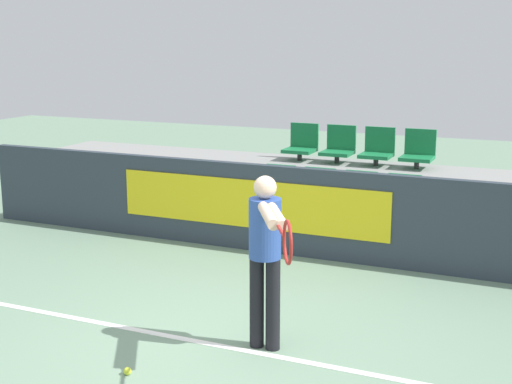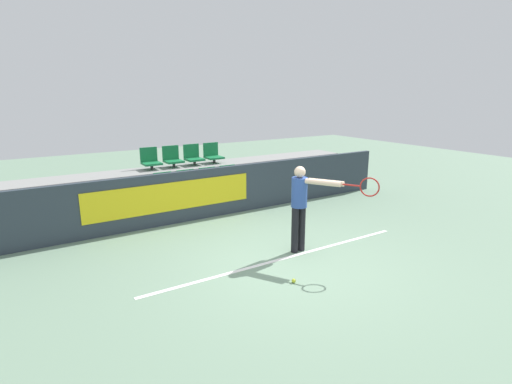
% 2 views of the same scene
% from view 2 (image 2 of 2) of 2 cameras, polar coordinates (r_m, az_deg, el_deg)
% --- Properties ---
extents(ground_plane, '(30.00, 30.00, 0.00)m').
position_cam_2_polar(ground_plane, '(6.99, 5.07, -9.93)').
color(ground_plane, gray).
extents(court_baseline, '(5.28, 0.08, 0.01)m').
position_cam_2_polar(court_baseline, '(7.12, 4.15, -9.40)').
color(court_baseline, white).
rests_on(court_baseline, ground).
extents(barrier_wall, '(10.29, 0.14, 1.15)m').
position_cam_2_polar(barrier_wall, '(9.28, -6.56, -0.10)').
color(barrier_wall, '#2D3842').
rests_on(barrier_wall, ground).
extents(bleacher_tier_front, '(9.89, 0.94, 0.48)m').
position_cam_2_polar(bleacher_tier_front, '(9.86, -7.79, -1.30)').
color(bleacher_tier_front, gray).
rests_on(bleacher_tier_front, ground).
extents(bleacher_tier_middle, '(9.89, 0.94, 0.96)m').
position_cam_2_polar(bleacher_tier_middle, '(10.64, -9.97, 1.09)').
color(bleacher_tier_middle, gray).
rests_on(bleacher_tier_middle, ground).
extents(stadium_chair_0, '(0.43, 0.44, 0.53)m').
position_cam_2_polar(stadium_chair_0, '(9.54, -12.91, 0.82)').
color(stadium_chair_0, '#333333').
rests_on(stadium_chair_0, bleacher_tier_front).
extents(stadium_chair_1, '(0.43, 0.44, 0.53)m').
position_cam_2_polar(stadium_chair_1, '(9.74, -9.72, 1.25)').
color(stadium_chair_1, '#333333').
rests_on(stadium_chair_1, bleacher_tier_front).
extents(stadium_chair_2, '(0.43, 0.44, 0.53)m').
position_cam_2_polar(stadium_chair_2, '(9.97, -6.68, 1.65)').
color(stadium_chair_2, '#333333').
rests_on(stadium_chair_2, bleacher_tier_front).
extents(stadium_chair_3, '(0.43, 0.44, 0.53)m').
position_cam_2_polar(stadium_chair_3, '(10.23, -3.77, 2.04)').
color(stadium_chair_3, '#333333').
rests_on(stadium_chair_3, bleacher_tier_front).
extents(stadium_chair_4, '(0.43, 0.44, 0.53)m').
position_cam_2_polar(stadium_chair_4, '(10.33, -14.84, 4.42)').
color(stadium_chair_4, '#333333').
rests_on(stadium_chair_4, bleacher_tier_middle).
extents(stadium_chair_5, '(0.43, 0.44, 0.53)m').
position_cam_2_polar(stadium_chair_5, '(10.51, -11.84, 4.76)').
color(stadium_chair_5, '#333333').
rests_on(stadium_chair_5, bleacher_tier_middle).
extents(stadium_chair_6, '(0.43, 0.44, 0.53)m').
position_cam_2_polar(stadium_chair_6, '(10.72, -8.96, 5.07)').
color(stadium_chair_6, '#333333').
rests_on(stadium_chair_6, bleacher_tier_middle).
extents(stadium_chair_7, '(0.43, 0.44, 0.53)m').
position_cam_2_polar(stadium_chair_7, '(10.96, -6.19, 5.35)').
color(stadium_chair_7, '#333333').
rests_on(stadium_chair_7, bleacher_tier_middle).
extents(tennis_player, '(0.85, 1.33, 1.58)m').
position_cam_2_polar(tennis_player, '(7.11, 6.81, -1.29)').
color(tennis_player, black).
rests_on(tennis_player, ground).
extents(tennis_ball, '(0.07, 0.07, 0.07)m').
position_cam_2_polar(tennis_ball, '(6.29, 5.41, -12.50)').
color(tennis_ball, '#CCDB33').
rests_on(tennis_ball, ground).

